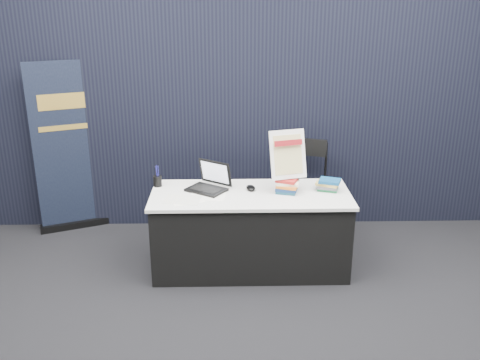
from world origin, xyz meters
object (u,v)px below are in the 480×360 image
pullup_banner (70,157)px  laptop (206,183)px  book_stack_short (328,185)px  stacking_chair (306,187)px  info_sign (288,155)px  book_stack_tall (287,186)px  display_table (250,231)px

pullup_banner → laptop: bearing=-51.6°
book_stack_short → laptop: bearing=177.6°
laptop → book_stack_short: bearing=31.7°
stacking_chair → book_stack_short: bearing=-59.9°
info_sign → book_stack_tall: bearing=-105.6°
laptop → info_sign: 0.79m
book_stack_short → pullup_banner: 2.73m
laptop → display_table: bearing=18.9°
stacking_chair → pullup_banner: bearing=-169.5°
book_stack_tall → book_stack_short: size_ratio=1.01×
display_table → laptop: laptop is taller
book_stack_short → stacking_chair: bearing=101.9°
book_stack_short → pullup_banner: pullup_banner is taller
book_stack_short → stacking_chair: stacking_chair is taller
book_stack_tall → stacking_chair: 0.70m
book_stack_short → info_sign: size_ratio=0.49×
display_table → book_stack_short: (0.71, 0.06, 0.43)m
book_stack_tall → stacking_chair: (0.26, 0.60, -0.24)m
book_stack_tall → pullup_banner: bearing=157.1°
display_table → pullup_banner: pullup_banner is taller
laptop → stacking_chair: (1.00, 0.50, -0.23)m
pullup_banner → stacking_chair: bearing=-29.7°
stacking_chair → book_stack_tall: bearing=-95.6°
book_stack_tall → pullup_banner: size_ratio=0.12×
book_stack_tall → info_sign: 0.28m
book_stack_short → pullup_banner: size_ratio=0.12×
display_table → stacking_chair: 0.88m
book_stack_tall → info_sign: bearing=90.0°
info_sign → stacking_chair: 0.81m
info_sign → stacking_chair: (0.26, 0.57, -0.52)m
laptop → stacking_chair: bearing=60.9°
laptop → book_stack_tall: (0.73, -0.10, 0.00)m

